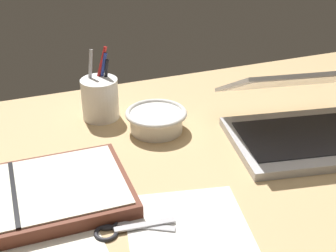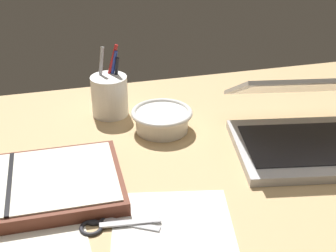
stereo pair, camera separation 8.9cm
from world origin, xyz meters
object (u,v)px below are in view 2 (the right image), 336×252
laptop (309,126)px  scissors (102,223)px  pen_cup (110,95)px  planner (11,189)px  bowl (162,119)px

laptop → scissors: size_ratio=2.62×
pen_cup → scissors: pen_cup is taller
planner → scissors: planner is taller
planner → scissors: bearing=-38.2°
bowl → scissors: bearing=-121.0°
bowl → pen_cup: (-9.91, 10.77, 2.26)cm
laptop → scissors: 47.09cm
bowl → scissors: (-17.25, -28.69, -2.34)cm
laptop → bowl: laptop is taller
laptop → scissors: (-44.73, -14.02, -4.52)cm
laptop → bowl: bearing=162.2°
laptop → pen_cup: size_ratio=2.11×
pen_cup → planner: (-21.85, -27.64, -3.49)cm
pen_cup → planner: 35.40cm
pen_cup → bowl: bearing=-47.4°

